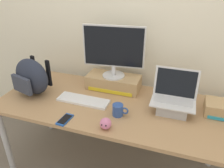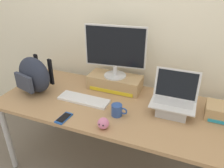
{
  "view_description": "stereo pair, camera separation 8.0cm",
  "coord_description": "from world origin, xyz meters",
  "px_view_note": "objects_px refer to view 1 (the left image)",
  "views": [
    {
      "loc": [
        0.5,
        -1.47,
        1.72
      ],
      "look_at": [
        0.0,
        0.0,
        0.9
      ],
      "focal_mm": 36.47,
      "sensor_mm": 36.0,
      "label": 1
    },
    {
      "loc": [
        0.58,
        -1.44,
        1.72
      ],
      "look_at": [
        0.0,
        0.0,
        0.9
      ],
      "focal_mm": 36.47,
      "sensor_mm": 36.0,
      "label": 2
    }
  ],
  "objects_px": {
    "open_laptop": "(173,103)",
    "messenger_backpack": "(32,77)",
    "external_keyboard": "(83,100)",
    "coffee_mug": "(118,110)",
    "plush_toy": "(106,124)",
    "toner_box_yellow": "(114,82)",
    "desktop_monitor": "(114,50)",
    "cell_phone": "(65,120)"
  },
  "relations": [
    {
      "from": "toner_box_yellow",
      "to": "external_keyboard",
      "type": "distance_m",
      "value": 0.34
    },
    {
      "from": "messenger_backpack",
      "to": "coffee_mug",
      "type": "xyz_separation_m",
      "value": [
        0.8,
        -0.08,
        -0.11
      ]
    },
    {
      "from": "desktop_monitor",
      "to": "cell_phone",
      "type": "xyz_separation_m",
      "value": [
        -0.18,
        -0.57,
        -0.36
      ]
    },
    {
      "from": "open_laptop",
      "to": "plush_toy",
      "type": "distance_m",
      "value": 0.55
    },
    {
      "from": "desktop_monitor",
      "to": "plush_toy",
      "type": "bearing_deg",
      "value": -83.99
    },
    {
      "from": "coffee_mug",
      "to": "plush_toy",
      "type": "bearing_deg",
      "value": -101.28
    },
    {
      "from": "toner_box_yellow",
      "to": "external_keyboard",
      "type": "height_order",
      "value": "toner_box_yellow"
    },
    {
      "from": "messenger_backpack",
      "to": "plush_toy",
      "type": "xyz_separation_m",
      "value": [
        0.76,
        -0.26,
        -0.12
      ]
    },
    {
      "from": "desktop_monitor",
      "to": "cell_phone",
      "type": "height_order",
      "value": "desktop_monitor"
    },
    {
      "from": "cell_phone",
      "to": "plush_toy",
      "type": "bearing_deg",
      "value": 6.54
    },
    {
      "from": "coffee_mug",
      "to": "toner_box_yellow",
      "type": "bearing_deg",
      "value": 113.3
    },
    {
      "from": "desktop_monitor",
      "to": "coffee_mug",
      "type": "height_order",
      "value": "desktop_monitor"
    },
    {
      "from": "desktop_monitor",
      "to": "open_laptop",
      "type": "xyz_separation_m",
      "value": [
        0.54,
        -0.19,
        -0.3
      ]
    },
    {
      "from": "open_laptop",
      "to": "external_keyboard",
      "type": "distance_m",
      "value": 0.71
    },
    {
      "from": "messenger_backpack",
      "to": "open_laptop",
      "type": "bearing_deg",
      "value": 20.72
    },
    {
      "from": "desktop_monitor",
      "to": "open_laptop",
      "type": "distance_m",
      "value": 0.64
    },
    {
      "from": "plush_toy",
      "to": "open_laptop",
      "type": "bearing_deg",
      "value": 42.14
    },
    {
      "from": "open_laptop",
      "to": "coffee_mug",
      "type": "relative_size",
      "value": 2.68
    },
    {
      "from": "desktop_monitor",
      "to": "coffee_mug",
      "type": "xyz_separation_m",
      "value": [
        0.17,
        -0.38,
        -0.32
      ]
    },
    {
      "from": "plush_toy",
      "to": "coffee_mug",
      "type": "bearing_deg",
      "value": 78.72
    },
    {
      "from": "plush_toy",
      "to": "toner_box_yellow",
      "type": "bearing_deg",
      "value": 103.13
    },
    {
      "from": "external_keyboard",
      "to": "plush_toy",
      "type": "height_order",
      "value": "plush_toy"
    },
    {
      "from": "toner_box_yellow",
      "to": "desktop_monitor",
      "type": "height_order",
      "value": "desktop_monitor"
    },
    {
      "from": "open_laptop",
      "to": "coffee_mug",
      "type": "distance_m",
      "value": 0.42
    },
    {
      "from": "open_laptop",
      "to": "desktop_monitor",
      "type": "bearing_deg",
      "value": 160.46
    },
    {
      "from": "messenger_backpack",
      "to": "plush_toy",
      "type": "bearing_deg",
      "value": -3.42
    },
    {
      "from": "desktop_monitor",
      "to": "external_keyboard",
      "type": "xyz_separation_m",
      "value": [
        -0.16,
        -0.29,
        -0.35
      ]
    },
    {
      "from": "toner_box_yellow",
      "to": "messenger_backpack",
      "type": "relative_size",
      "value": 1.23
    },
    {
      "from": "external_keyboard",
      "to": "coffee_mug",
      "type": "xyz_separation_m",
      "value": [
        0.33,
        -0.09,
        0.03
      ]
    },
    {
      "from": "toner_box_yellow",
      "to": "messenger_backpack",
      "type": "distance_m",
      "value": 0.71
    },
    {
      "from": "external_keyboard",
      "to": "cell_phone",
      "type": "distance_m",
      "value": 0.28
    },
    {
      "from": "desktop_monitor",
      "to": "cell_phone",
      "type": "relative_size",
      "value": 3.51
    },
    {
      "from": "toner_box_yellow",
      "to": "desktop_monitor",
      "type": "distance_m",
      "value": 0.3
    },
    {
      "from": "open_laptop",
      "to": "toner_box_yellow",
      "type": "bearing_deg",
      "value": 160.36
    },
    {
      "from": "coffee_mug",
      "to": "messenger_backpack",
      "type": "bearing_deg",
      "value": 174.11
    },
    {
      "from": "external_keyboard",
      "to": "coffee_mug",
      "type": "bearing_deg",
      "value": -14.61
    },
    {
      "from": "desktop_monitor",
      "to": "open_laptop",
      "type": "bearing_deg",
      "value": -26.27
    },
    {
      "from": "open_laptop",
      "to": "external_keyboard",
      "type": "relative_size",
      "value": 0.76
    },
    {
      "from": "open_laptop",
      "to": "messenger_backpack",
      "type": "bearing_deg",
      "value": -174.89
    },
    {
      "from": "toner_box_yellow",
      "to": "coffee_mug",
      "type": "bearing_deg",
      "value": -66.7
    },
    {
      "from": "desktop_monitor",
      "to": "messenger_backpack",
      "type": "relative_size",
      "value": 1.35
    },
    {
      "from": "cell_phone",
      "to": "external_keyboard",
      "type": "bearing_deg",
      "value": 91.32
    }
  ]
}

